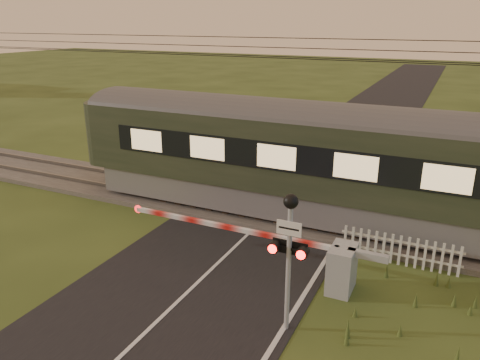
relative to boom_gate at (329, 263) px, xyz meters
The scene contains 7 objects.
ground 4.15m from the boom_gate, 140.76° to the right, with size 160.00×160.00×0.00m, color #334319.
road 4.28m from the boom_gate, 138.16° to the right, with size 6.00×140.00×0.03m.
track_bed 5.07m from the boom_gate, 128.98° to the left, with size 140.00×3.40×0.39m.
overhead_wires 7.12m from the boom_gate, 128.98° to the left, with size 120.00×0.62×0.62m.
boom_gate is the anchor object (origin of this frame).
crossing_signal 2.66m from the boom_gate, 99.88° to the right, with size 0.83×0.35×3.27m.
picket_fence 2.54m from the boom_gate, 52.73° to the left, with size 3.35×0.08×0.91m.
Camera 1 is at (5.67, -8.08, 6.68)m, focal length 35.00 mm.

